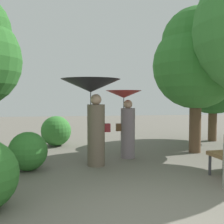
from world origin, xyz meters
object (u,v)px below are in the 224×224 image
Objects in this scene: person_left at (92,100)px; tree_near_right at (214,73)px; person_right at (126,114)px; tree_far_back at (196,58)px.

person_left is 0.51× the size of tree_near_right.
person_right is (0.95, 0.68, -0.37)m from person_left.
person_left is 3.49m from tree_far_back.
person_right is at bearing -52.26° from person_left.
tree_near_right is at bearing -56.53° from person_left.
person_right is at bearing -149.57° from tree_near_right.
person_left reaches higher than person_right.
tree_far_back is (2.16, 0.37, 1.57)m from person_right.
person_right is 0.43× the size of tree_far_back.
tree_far_back is at bearing -131.09° from tree_near_right.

